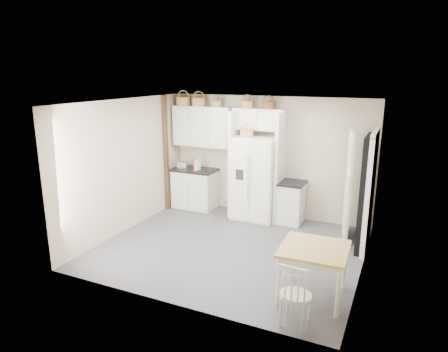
% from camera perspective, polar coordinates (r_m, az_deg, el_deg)
% --- Properties ---
extents(floor, '(4.50, 4.50, 0.00)m').
position_cam_1_polar(floor, '(7.35, 0.96, -10.17)').
color(floor, '#3C3B3E').
rests_on(floor, ground).
extents(ceiling, '(4.50, 4.50, 0.00)m').
position_cam_1_polar(ceiling, '(6.69, 1.06, 10.49)').
color(ceiling, white).
rests_on(ceiling, wall_back).
extents(wall_back, '(4.50, 0.00, 4.50)m').
position_cam_1_polar(wall_back, '(8.73, 6.33, 2.75)').
color(wall_back, tan).
rests_on(wall_back, floor).
extents(wall_left, '(0.00, 4.00, 4.00)m').
position_cam_1_polar(wall_left, '(8.06, -13.80, 1.41)').
color(wall_left, tan).
rests_on(wall_left, floor).
extents(wall_right, '(0.00, 4.00, 4.00)m').
position_cam_1_polar(wall_right, '(6.38, 19.85, -2.50)').
color(wall_right, tan).
rests_on(wall_right, floor).
extents(refrigerator, '(0.92, 0.74, 1.78)m').
position_cam_1_polar(refrigerator, '(8.55, 4.55, -0.29)').
color(refrigerator, white).
rests_on(refrigerator, floor).
extents(base_cab_left, '(0.96, 0.60, 0.89)m').
position_cam_1_polar(base_cab_left, '(9.32, -4.16, -1.87)').
color(base_cab_left, beige).
rests_on(base_cab_left, floor).
extents(base_cab_right, '(0.48, 0.57, 0.84)m').
position_cam_1_polar(base_cab_right, '(8.50, 9.61, -3.85)').
color(base_cab_right, beige).
rests_on(base_cab_right, floor).
extents(dining_table, '(0.93, 0.93, 0.75)m').
position_cam_1_polar(dining_table, '(5.87, 12.59, -13.26)').
color(dining_table, olive).
rests_on(dining_table, floor).
extents(windsor_chair, '(0.43, 0.39, 0.82)m').
position_cam_1_polar(windsor_chair, '(5.23, 10.19, -16.38)').
color(windsor_chair, beige).
rests_on(windsor_chair, floor).
extents(counter_left, '(1.00, 0.64, 0.04)m').
position_cam_1_polar(counter_left, '(9.20, -4.21, 0.90)').
color(counter_left, black).
rests_on(counter_left, base_cab_left).
extents(counter_right, '(0.51, 0.61, 0.04)m').
position_cam_1_polar(counter_right, '(8.37, 9.74, -1.01)').
color(counter_right, black).
rests_on(counter_right, base_cab_right).
extents(toaster, '(0.24, 0.15, 0.16)m').
position_cam_1_polar(toaster, '(9.22, -5.90, 1.53)').
color(toaster, silver).
rests_on(toaster, counter_left).
extents(cookbook_red, '(0.05, 0.15, 0.22)m').
position_cam_1_polar(cookbook_red, '(9.08, -4.14, 1.56)').
color(cookbook_red, '#B4100F').
rests_on(cookbook_red, counter_left).
extents(cookbook_cream, '(0.07, 0.17, 0.24)m').
position_cam_1_polar(cookbook_cream, '(9.04, -3.80, 1.58)').
color(cookbook_cream, beige).
rests_on(cookbook_cream, counter_left).
extents(basket_upper_a, '(0.33, 0.33, 0.19)m').
position_cam_1_polar(basket_upper_a, '(9.24, -5.82, 10.59)').
color(basket_upper_a, olive).
rests_on(basket_upper_a, upper_cabinet).
extents(basket_upper_b, '(0.32, 0.32, 0.19)m').
position_cam_1_polar(basket_upper_b, '(9.05, -3.62, 10.54)').
color(basket_upper_b, olive).
rests_on(basket_upper_b, upper_cabinet).
extents(basket_upper_c, '(0.24, 0.24, 0.14)m').
position_cam_1_polar(basket_upper_c, '(8.85, -1.09, 10.31)').
color(basket_upper_c, olive).
rests_on(basket_upper_c, upper_cabinet).
extents(basket_bridge_a, '(0.27, 0.27, 0.15)m').
position_cam_1_polar(basket_bridge_a, '(8.56, 3.34, 10.21)').
color(basket_bridge_a, olive).
rests_on(basket_bridge_a, bridge_cabinet).
extents(basket_bridge_b, '(0.27, 0.27, 0.15)m').
position_cam_1_polar(basket_bridge_b, '(8.40, 6.39, 10.05)').
color(basket_bridge_b, '#602A19').
rests_on(basket_bridge_b, bridge_cabinet).
extents(basket_fridge_a, '(0.28, 0.28, 0.15)m').
position_cam_1_polar(basket_fridge_a, '(8.33, 3.25, 6.10)').
color(basket_fridge_a, olive).
rests_on(basket_fridge_a, refrigerator).
extents(upper_cabinet, '(1.40, 0.34, 0.90)m').
position_cam_1_polar(upper_cabinet, '(9.05, -3.01, 7.10)').
color(upper_cabinet, beige).
rests_on(upper_cabinet, wall_back).
extents(bridge_cabinet, '(1.12, 0.34, 0.45)m').
position_cam_1_polar(bridge_cabinet, '(8.49, 5.14, 8.09)').
color(bridge_cabinet, beige).
rests_on(bridge_cabinet, wall_back).
extents(fridge_panel_left, '(0.08, 0.60, 2.30)m').
position_cam_1_polar(fridge_panel_left, '(8.71, 1.55, 1.80)').
color(fridge_panel_left, beige).
rests_on(fridge_panel_left, floor).
extents(fridge_panel_right, '(0.08, 0.60, 2.30)m').
position_cam_1_polar(fridge_panel_right, '(8.38, 7.97, 1.14)').
color(fridge_panel_right, beige).
rests_on(fridge_panel_right, floor).
extents(trim_post, '(0.09, 0.09, 2.60)m').
position_cam_1_polar(trim_post, '(9.10, -8.29, 3.17)').
color(trim_post, '#422F1B').
rests_on(trim_post, floor).
extents(doorway_void, '(0.18, 0.85, 2.05)m').
position_cam_1_polar(doorway_void, '(7.42, 19.72, -2.36)').
color(doorway_void, black).
rests_on(doorway_void, floor).
extents(door_slab, '(0.21, 0.79, 2.05)m').
position_cam_1_polar(door_slab, '(7.77, 17.33, -1.41)').
color(door_slab, white).
rests_on(door_slab, floor).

